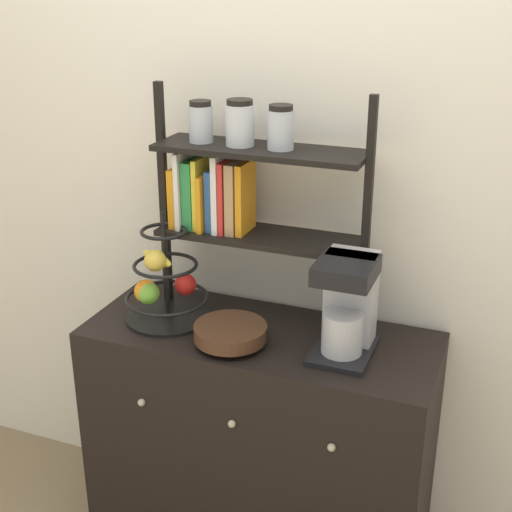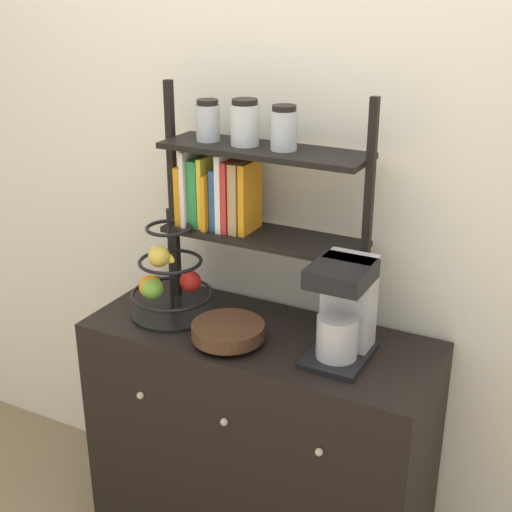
{
  "view_description": "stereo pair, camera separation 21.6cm",
  "coord_description": "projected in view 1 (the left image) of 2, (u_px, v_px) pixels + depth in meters",
  "views": [
    {
      "loc": [
        0.72,
        -1.64,
        1.94
      ],
      "look_at": [
        -0.01,
        0.22,
        1.13
      ],
      "focal_mm": 50.0,
      "sensor_mm": 36.0,
      "label": 1
    },
    {
      "loc": [
        0.92,
        -1.55,
        1.94
      ],
      "look_at": [
        -0.01,
        0.22,
        1.13
      ],
      "focal_mm": 50.0,
      "sensor_mm": 36.0,
      "label": 2
    }
  ],
  "objects": [
    {
      "name": "wall_back",
      "position": [
        290.0,
        179.0,
        2.32
      ],
      "size": [
        7.0,
        0.05,
        2.6
      ],
      "primitive_type": "cube",
      "color": "silver",
      "rests_on": "ground_plane"
    },
    {
      "name": "sideboard",
      "position": [
        260.0,
        446.0,
        2.42
      ],
      "size": [
        1.12,
        0.47,
        0.87
      ],
      "color": "black",
      "rests_on": "ground_plane"
    },
    {
      "name": "coffee_maker",
      "position": [
        347.0,
        304.0,
        2.1
      ],
      "size": [
        0.17,
        0.23,
        0.3
      ],
      "color": "black",
      "rests_on": "sideboard"
    },
    {
      "name": "fruit_stand",
      "position": [
        163.0,
        286.0,
        2.3
      ],
      "size": [
        0.28,
        0.28,
        0.37
      ],
      "color": "black",
      "rests_on": "sideboard"
    },
    {
      "name": "wooden_bowl",
      "position": [
        230.0,
        333.0,
        2.17
      ],
      "size": [
        0.23,
        0.23,
        0.06
      ],
      "color": "#422819",
      "rests_on": "sideboard"
    },
    {
      "name": "shelf_hutch",
      "position": [
        235.0,
        183.0,
        2.22
      ],
      "size": [
        0.7,
        0.2,
        0.75
      ],
      "color": "black",
      "rests_on": "sideboard"
    }
  ]
}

